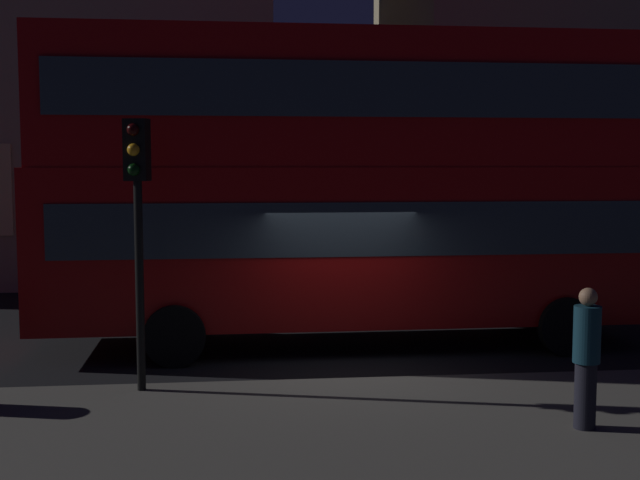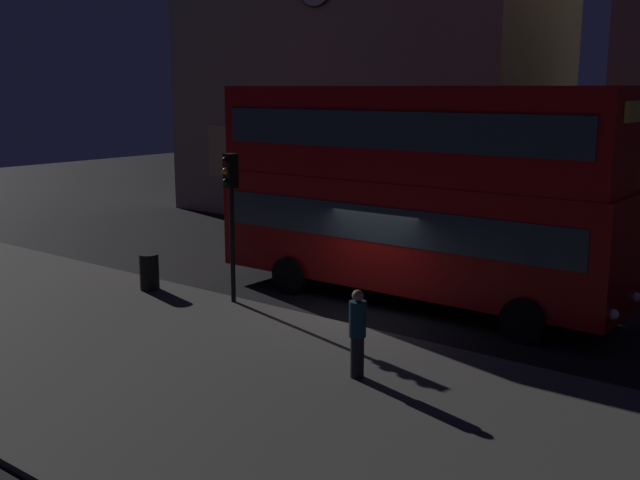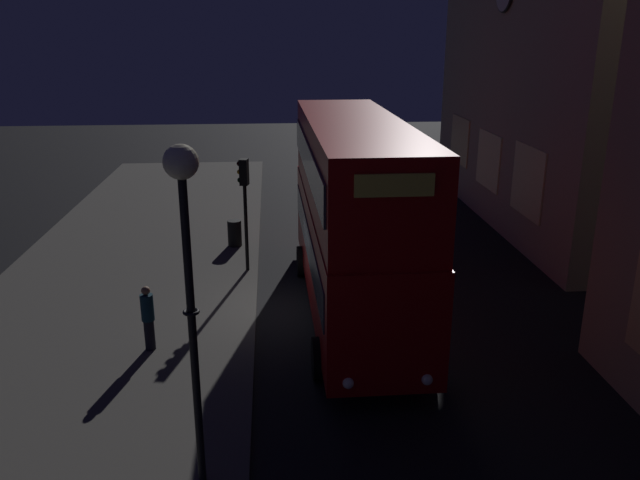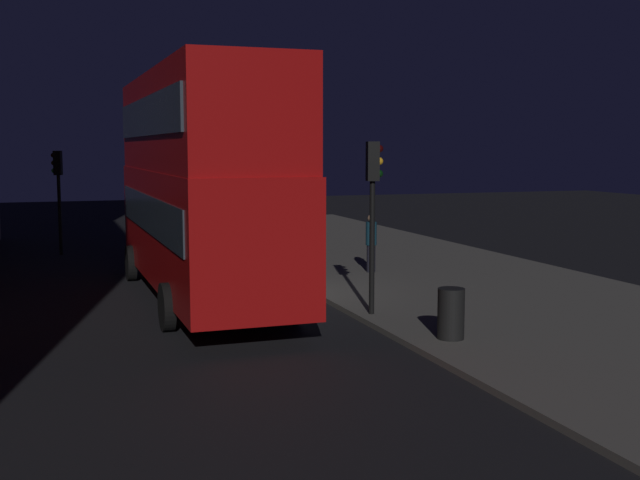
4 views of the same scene
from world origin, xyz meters
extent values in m
plane|color=black|center=(0.00, 0.00, 0.00)|extent=(80.00, 80.00, 0.00)
cube|color=#4C4944|center=(0.00, -5.21, 0.06)|extent=(44.00, 8.52, 0.12)
cube|color=tan|center=(-8.67, 12.33, 7.02)|extent=(15.99, 7.17, 14.04)
cube|color=#E5C67F|center=(-12.93, 8.72, 2.79)|extent=(2.73, 0.06, 2.22)
cube|color=#F9E09E|center=(-8.67, 8.72, 2.63)|extent=(2.73, 0.06, 2.32)
cube|color=#F9E09E|center=(-4.40, 8.72, 2.70)|extent=(2.73, 0.06, 2.51)
cube|color=#9E0C0C|center=(0.23, 1.86, 1.87)|extent=(10.87, 2.67, 2.73)
cube|color=#9E0C0C|center=(0.23, 1.86, 4.40)|extent=(10.65, 2.62, 2.32)
cube|color=#2D3842|center=(0.23, 1.86, 2.21)|extent=(10.00, 2.72, 0.90)
cube|color=#2D3842|center=(0.23, 1.86, 4.51)|extent=(10.00, 2.72, 0.90)
cube|color=#F2D84C|center=(5.60, 1.91, 5.03)|extent=(0.09, 1.54, 0.44)
sphere|color=white|center=(5.67, 2.75, 0.86)|extent=(0.24, 0.24, 0.24)
sphere|color=white|center=(5.69, 1.08, 0.86)|extent=(0.24, 0.24, 0.24)
cylinder|color=black|center=(3.91, 3.23, 0.51)|extent=(1.01, 0.25, 1.01)
cylinder|color=black|center=(3.93, 0.56, 0.51)|extent=(1.01, 0.25, 1.01)
cylinder|color=black|center=(-2.76, 3.16, 0.51)|extent=(1.01, 0.25, 1.01)
cylinder|color=black|center=(-2.74, 0.50, 0.51)|extent=(1.01, 0.25, 1.01)
cylinder|color=black|center=(-3.08, -1.29, 1.59)|extent=(0.12, 0.12, 2.94)
cube|color=black|center=(-3.08, -1.29, 3.49)|extent=(0.37, 0.32, 0.85)
sphere|color=black|center=(-3.11, -1.43, 3.76)|extent=(0.17, 0.17, 0.17)
sphere|color=orange|center=(-3.11, -1.43, 3.49)|extent=(0.17, 0.17, 0.17)
sphere|color=black|center=(-3.11, -1.43, 3.22)|extent=(0.17, 0.17, 0.17)
cylinder|color=black|center=(2.42, -3.57, 0.52)|extent=(0.26, 0.26, 0.81)
cylinder|color=#0F2D3D|center=(2.42, -3.57, 1.27)|extent=(0.32, 0.32, 0.69)
sphere|color=#8C664C|center=(2.42, -3.57, 1.72)|extent=(0.22, 0.22, 0.22)
cylinder|color=black|center=(-5.70, -1.84, 0.61)|extent=(0.52, 0.52, 0.98)
camera|label=1|loc=(-1.80, -12.90, 3.31)|focal=46.42mm
camera|label=2|loc=(10.26, -14.74, 5.52)|focal=42.68mm
camera|label=3|loc=(17.25, -0.40, 7.81)|focal=35.82mm
camera|label=4|loc=(-19.03, 5.42, 3.78)|focal=44.53mm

